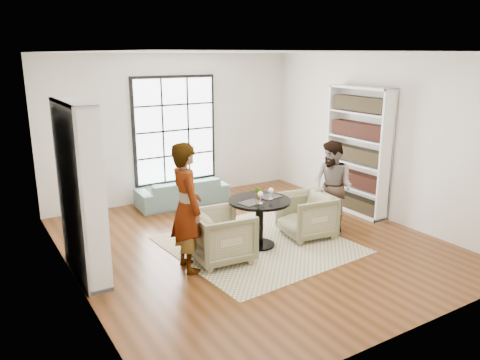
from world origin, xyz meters
TOP-DOWN VIEW (x-y plane):
  - ground at (0.00, 0.00)m, footprint 6.00×6.00m
  - room_shell at (0.00, 0.54)m, footprint 6.00×6.01m
  - rug at (0.04, -0.12)m, footprint 2.82×2.82m
  - pedestal_table at (0.02, -0.16)m, footprint 0.98×0.98m
  - sofa at (-0.11, 2.45)m, footprint 1.86×0.79m
  - armchair_left at (-0.74, -0.30)m, footprint 0.92×0.90m
  - armchair_right at (0.93, -0.22)m, footprint 0.92×0.90m
  - person_left at (-1.29, -0.30)m, footprint 0.49×0.70m
  - person_right at (1.48, -0.22)m, footprint 0.73×0.86m
  - placemat_left at (-0.18, -0.23)m, footprint 0.38×0.32m
  - placemat_right at (0.24, -0.12)m, footprint 0.38×0.32m
  - cutlery_left at (-0.18, -0.23)m, footprint 0.18×0.24m
  - cutlery_right at (0.24, -0.12)m, footprint 0.18×0.24m
  - wine_glass_left at (-0.08, -0.33)m, footprint 0.09×0.09m
  - wine_glass_right at (0.19, -0.23)m, footprint 0.08×0.08m
  - flower_centerpiece at (0.04, -0.12)m, footprint 0.22×0.20m

SIDE VIEW (x-z plane):
  - ground at x=0.00m, z-range 0.00..0.00m
  - rug at x=0.04m, z-range 0.00..0.01m
  - sofa at x=-0.11m, z-range 0.00..0.53m
  - armchair_right at x=0.93m, z-range 0.00..0.74m
  - armchair_left at x=-0.74m, z-range 0.00..0.77m
  - pedestal_table at x=0.02m, z-range 0.17..0.95m
  - placemat_left at x=-0.18m, z-range 0.78..0.79m
  - placemat_right at x=0.24m, z-range 0.78..0.79m
  - person_right at x=1.48m, z-range 0.00..1.57m
  - cutlery_left at x=-0.18m, z-range 0.79..0.79m
  - cutlery_right at x=0.24m, z-range 0.79..0.79m
  - flower_centerpiece at x=0.04m, z-range 0.78..0.99m
  - wine_glass_right at x=0.19m, z-range 0.82..1.00m
  - person_left at x=-1.29m, z-range 0.00..1.84m
  - wine_glass_left at x=-0.08m, z-range 0.82..1.02m
  - room_shell at x=0.00m, z-range -1.74..4.26m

